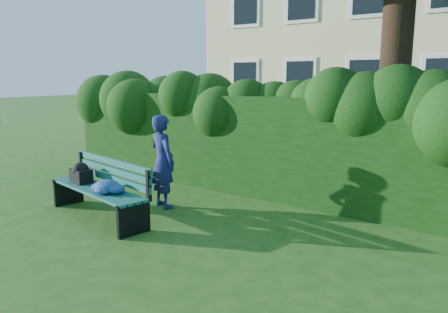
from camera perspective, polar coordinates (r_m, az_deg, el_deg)
The scene contains 4 objects.
ground at distance 6.42m, azimuth -3.26°, elevation -9.16°, with size 80.00×80.00×0.00m, color #234F17.
hedge at distance 7.95m, azimuth 6.95°, elevation 1.33°, with size 10.00×1.00×1.80m.
park_bench at distance 6.95m, azimuth -15.92°, elevation -3.73°, with size 2.19×0.89×0.89m.
man_reading at distance 7.23m, azimuth -8.03°, elevation -0.66°, with size 0.56×0.37×1.54m, color navy.
Camera 1 is at (3.91, -4.60, 2.16)m, focal length 35.00 mm.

